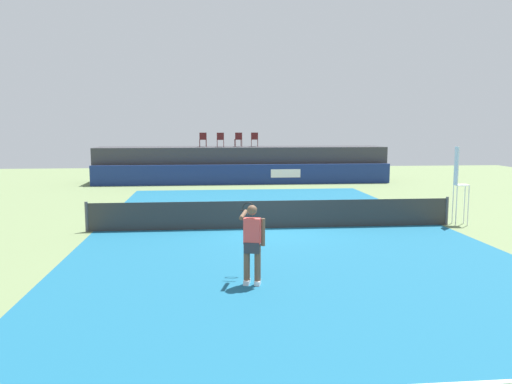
{
  "coord_description": "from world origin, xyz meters",
  "views": [
    {
      "loc": [
        -2.25,
        -17.22,
        3.45
      ],
      "look_at": [
        -0.38,
        2.0,
        1.0
      ],
      "focal_mm": 36.18,
      "sensor_mm": 36.0,
      "label": 1
    }
  ],
  "objects_px": {
    "spectator_chair_left": "(220,139)",
    "umpire_chair": "(459,180)",
    "net_post_far": "(447,211)",
    "tennis_player": "(252,241)",
    "spectator_chair_center": "(238,139)",
    "spectator_chair_far_left": "(203,139)",
    "tennis_ball": "(372,212)",
    "spectator_chair_right": "(255,139)",
    "net_post_near": "(87,217)"
  },
  "relations": [
    {
      "from": "spectator_chair_center",
      "to": "spectator_chair_right",
      "type": "distance_m",
      "value": 1.05
    },
    {
      "from": "spectator_chair_left",
      "to": "spectator_chair_far_left",
      "type": "bearing_deg",
      "value": 161.33
    },
    {
      "from": "spectator_chair_center",
      "to": "net_post_far",
      "type": "xyz_separation_m",
      "value": [
        6.4,
        -15.32,
        -2.19
      ]
    },
    {
      "from": "spectator_chair_left",
      "to": "umpire_chair",
      "type": "height_order",
      "value": "spectator_chair_left"
    },
    {
      "from": "net_post_far",
      "to": "spectator_chair_left",
      "type": "bearing_deg",
      "value": 116.75
    },
    {
      "from": "spectator_chair_center",
      "to": "spectator_chair_right",
      "type": "xyz_separation_m",
      "value": [
        1.04,
        0.16,
        0.0
      ]
    },
    {
      "from": "spectator_chair_left",
      "to": "spectator_chair_right",
      "type": "relative_size",
      "value": 1.0
    },
    {
      "from": "spectator_chair_center",
      "to": "umpire_chair",
      "type": "height_order",
      "value": "spectator_chair_center"
    },
    {
      "from": "spectator_chair_far_left",
      "to": "tennis_player",
      "type": "bearing_deg",
      "value": -86.94
    },
    {
      "from": "spectator_chair_far_left",
      "to": "spectator_chair_center",
      "type": "distance_m",
      "value": 2.22
    },
    {
      "from": "umpire_chair",
      "to": "tennis_ball",
      "type": "relative_size",
      "value": 40.59
    },
    {
      "from": "spectator_chair_right",
      "to": "tennis_player",
      "type": "distance_m",
      "value": 21.9
    },
    {
      "from": "spectator_chair_left",
      "to": "net_post_near",
      "type": "relative_size",
      "value": 0.89
    },
    {
      "from": "umpire_chair",
      "to": "net_post_near",
      "type": "xyz_separation_m",
      "value": [
        -12.79,
        -0.02,
        -1.09
      ]
    },
    {
      "from": "spectator_chair_left",
      "to": "umpire_chair",
      "type": "distance_m",
      "value": 16.95
    },
    {
      "from": "spectator_chair_right",
      "to": "net_post_near",
      "type": "bearing_deg",
      "value": -114.44
    },
    {
      "from": "spectator_chair_far_left",
      "to": "spectator_chair_left",
      "type": "bearing_deg",
      "value": -18.67
    },
    {
      "from": "spectator_chair_right",
      "to": "tennis_player",
      "type": "xyz_separation_m",
      "value": [
        -2.11,
        -21.73,
        -1.73
      ]
    },
    {
      "from": "net_post_near",
      "to": "tennis_ball",
      "type": "distance_m",
      "value": 10.92
    },
    {
      "from": "spectator_chair_far_left",
      "to": "spectator_chair_left",
      "type": "relative_size",
      "value": 1.0
    },
    {
      "from": "net_post_near",
      "to": "net_post_far",
      "type": "height_order",
      "value": "same"
    },
    {
      "from": "spectator_chair_left",
      "to": "spectator_chair_right",
      "type": "xyz_separation_m",
      "value": [
        2.18,
        0.53,
        0.0
      ]
    },
    {
      "from": "spectator_chair_far_left",
      "to": "net_post_near",
      "type": "distance_m",
      "value": 15.93
    },
    {
      "from": "spectator_chair_far_left",
      "to": "tennis_ball",
      "type": "bearing_deg",
      "value": -61.74
    },
    {
      "from": "spectator_chair_right",
      "to": "tennis_ball",
      "type": "relative_size",
      "value": 13.06
    },
    {
      "from": "spectator_chair_right",
      "to": "tennis_ball",
      "type": "distance_m",
      "value": 13.57
    },
    {
      "from": "tennis_player",
      "to": "net_post_far",
      "type": "bearing_deg",
      "value": 39.87
    },
    {
      "from": "spectator_chair_right",
      "to": "tennis_ball",
      "type": "bearing_deg",
      "value": -74.54
    },
    {
      "from": "spectator_chair_left",
      "to": "net_post_far",
      "type": "distance_m",
      "value": 16.89
    },
    {
      "from": "umpire_chair",
      "to": "spectator_chair_far_left",
      "type": "bearing_deg",
      "value": 120.47
    },
    {
      "from": "spectator_chair_far_left",
      "to": "umpire_chair",
      "type": "xyz_separation_m",
      "value": [
        9.01,
        -15.3,
        -1.11
      ]
    },
    {
      "from": "net_post_far",
      "to": "tennis_player",
      "type": "bearing_deg",
      "value": -140.13
    },
    {
      "from": "umpire_chair",
      "to": "tennis_ball",
      "type": "distance_m",
      "value": 3.77
    },
    {
      "from": "umpire_chair",
      "to": "spectator_chair_left",
      "type": "bearing_deg",
      "value": 117.95
    },
    {
      "from": "spectator_chair_center",
      "to": "net_post_near",
      "type": "distance_m",
      "value": 16.6
    },
    {
      "from": "spectator_chair_center",
      "to": "umpire_chair",
      "type": "relative_size",
      "value": 0.32
    },
    {
      "from": "spectator_chair_far_left",
      "to": "umpire_chair",
      "type": "height_order",
      "value": "spectator_chair_far_left"
    },
    {
      "from": "net_post_near",
      "to": "tennis_player",
      "type": "height_order",
      "value": "tennis_player"
    },
    {
      "from": "spectator_chair_center",
      "to": "net_post_far",
      "type": "height_order",
      "value": "spectator_chair_center"
    },
    {
      "from": "umpire_chair",
      "to": "tennis_player",
      "type": "bearing_deg",
      "value": -141.46
    },
    {
      "from": "spectator_chair_right",
      "to": "umpire_chair",
      "type": "xyz_separation_m",
      "value": [
        5.75,
        -15.47,
        -1.11
      ]
    },
    {
      "from": "tennis_ball",
      "to": "spectator_chair_left",
      "type": "bearing_deg",
      "value": 114.97
    },
    {
      "from": "spectator_chair_center",
      "to": "tennis_ball",
      "type": "relative_size",
      "value": 13.06
    },
    {
      "from": "umpire_chair",
      "to": "net_post_near",
      "type": "height_order",
      "value": "umpire_chair"
    },
    {
      "from": "spectator_chair_right",
      "to": "tennis_player",
      "type": "bearing_deg",
      "value": -95.54
    },
    {
      "from": "spectator_chair_center",
      "to": "spectator_chair_right",
      "type": "height_order",
      "value": "same"
    },
    {
      "from": "spectator_chair_far_left",
      "to": "net_post_near",
      "type": "relative_size",
      "value": 0.89
    },
    {
      "from": "spectator_chair_left",
      "to": "net_post_far",
      "type": "relative_size",
      "value": 0.89
    },
    {
      "from": "tennis_player",
      "to": "spectator_chair_center",
      "type": "bearing_deg",
      "value": 87.16
    },
    {
      "from": "net_post_near",
      "to": "spectator_chair_left",
      "type": "bearing_deg",
      "value": 72.0
    }
  ]
}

